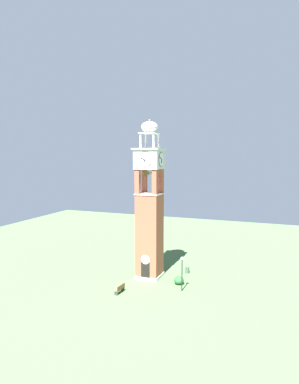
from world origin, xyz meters
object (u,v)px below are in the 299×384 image
lamp_post (182,267)px  trash_bin (187,270)px  park_bench (120,289)px  clock_tower (149,213)px

lamp_post → trash_bin: (-0.88, 5.75, -2.28)m
park_bench → trash_bin: park_bench is taller
clock_tower → lamp_post: bearing=-30.1°
park_bench → lamp_post: lamp_post is taller
clock_tower → park_bench: bearing=-101.5°
park_bench → lamp_post: bearing=26.0°
lamp_post → park_bench: bearing=-154.0°
lamp_post → trash_bin: size_ratio=4.83×
lamp_post → trash_bin: lamp_post is taller
park_bench → lamp_post: size_ratio=0.42×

